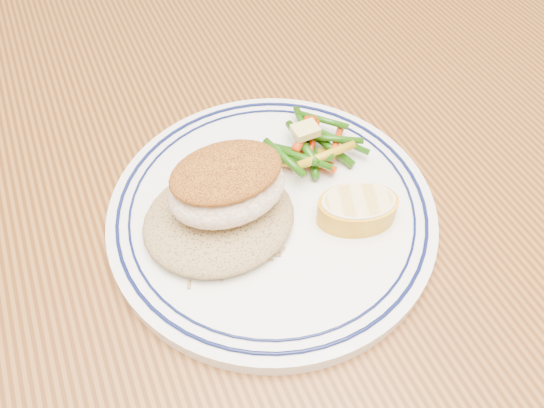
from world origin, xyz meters
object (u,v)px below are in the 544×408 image
(vegetable_pile, at_px, (311,148))
(rice_pilaf, at_px, (219,217))
(plate, at_px, (272,211))
(fish_fillet, at_px, (227,185))
(dining_table, at_px, (265,249))
(lemon_wedge, at_px, (357,208))

(vegetable_pile, bearing_deg, rice_pilaf, -160.26)
(plate, bearing_deg, fish_fillet, 171.35)
(plate, distance_m, rice_pilaf, 0.05)
(fish_fillet, bearing_deg, vegetable_pile, 19.39)
(dining_table, height_order, vegetable_pile, vegetable_pile)
(rice_pilaf, bearing_deg, fish_fillet, 22.60)
(dining_table, relative_size, rice_pilaf, 11.82)
(plate, height_order, fish_fillet, fish_fillet)
(rice_pilaf, relative_size, fish_fillet, 1.31)
(rice_pilaf, xyz_separation_m, lemon_wedge, (0.11, -0.04, 0.00))
(dining_table, relative_size, fish_fillet, 15.50)
(rice_pilaf, height_order, lemon_wedge, lemon_wedge)
(vegetable_pile, height_order, lemon_wedge, vegetable_pile)
(plate, relative_size, lemon_wedge, 3.64)
(plate, height_order, vegetable_pile, vegetable_pile)
(dining_table, distance_m, fish_fillet, 0.16)
(rice_pilaf, bearing_deg, dining_table, 29.10)
(fish_fillet, bearing_deg, lemon_wedge, -25.18)
(dining_table, relative_size, lemon_wedge, 19.37)
(rice_pilaf, distance_m, fish_fillet, 0.03)
(plate, distance_m, fish_fillet, 0.06)
(plate, xyz_separation_m, fish_fillet, (-0.04, 0.01, 0.05))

